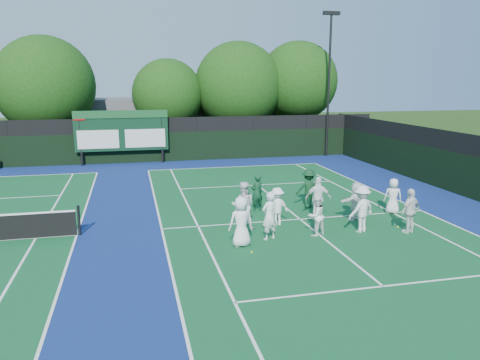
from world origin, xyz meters
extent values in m
plane|color=#1D390F|center=(0.00, 0.00, 0.00)|extent=(120.00, 120.00, 0.00)
cube|color=navy|center=(-6.00, 1.00, 0.00)|extent=(34.00, 32.00, 0.01)
cube|color=#104F26|center=(0.00, 1.00, 0.01)|extent=(10.97, 23.77, 0.00)
cube|color=white|center=(0.00, 12.88, 0.01)|extent=(10.97, 0.08, 0.00)
cube|color=white|center=(-5.49, 1.00, 0.01)|extent=(0.08, 23.77, 0.00)
cube|color=white|center=(5.49, 1.00, 0.01)|extent=(0.08, 23.77, 0.00)
cube|color=white|center=(-4.12, 1.00, 0.01)|extent=(0.08, 23.77, 0.00)
cube|color=white|center=(4.12, 1.00, 0.01)|extent=(0.08, 23.77, 0.00)
cube|color=white|center=(0.00, -5.40, 0.01)|extent=(8.23, 0.08, 0.00)
cube|color=white|center=(0.00, 7.40, 0.01)|extent=(8.23, 0.08, 0.00)
cube|color=white|center=(0.00, 1.00, 0.01)|extent=(0.08, 12.80, 0.00)
cube|color=white|center=(-8.52, 1.00, 0.01)|extent=(0.08, 23.77, 0.00)
cube|color=white|center=(-9.88, 1.00, 0.01)|extent=(0.08, 23.77, 0.00)
cube|color=black|center=(-6.00, 16.00, 1.00)|extent=(34.00, 0.08, 2.00)
cube|color=black|center=(-6.00, 16.00, 2.50)|extent=(34.00, 0.05, 1.00)
cylinder|color=black|center=(-9.60, 15.60, 1.75)|extent=(0.16, 0.16, 3.50)
cylinder|color=black|center=(-4.40, 15.60, 1.75)|extent=(0.16, 0.16, 3.50)
cube|color=black|center=(-7.00, 15.60, 2.20)|extent=(6.00, 0.15, 2.60)
cube|color=#154921|center=(-7.00, 15.50, 3.30)|extent=(6.00, 0.05, 0.50)
cube|color=silver|center=(-8.50, 15.50, 1.70)|extent=(2.60, 0.04, 1.20)
cube|color=silver|center=(-5.50, 15.50, 1.70)|extent=(2.60, 0.04, 1.20)
cube|color=#990D0C|center=(-9.60, 15.50, 3.20)|extent=(0.70, 0.04, 0.50)
cube|color=#57575C|center=(-2.00, 24.00, 2.00)|extent=(18.00, 6.00, 4.00)
cylinder|color=black|center=(7.50, 15.70, 5.00)|extent=(0.16, 0.16, 10.00)
cube|color=black|center=(7.50, 15.70, 10.00)|extent=(1.20, 0.30, 0.25)
cylinder|color=black|center=(-8.40, 1.00, 0.55)|extent=(0.10, 0.10, 1.10)
cylinder|color=black|center=(-12.09, 19.50, 1.26)|extent=(0.44, 0.44, 2.52)
sphere|color=#12380C|center=(-12.09, 19.50, 5.09)|extent=(6.86, 6.86, 6.86)
sphere|color=#12380C|center=(-11.49, 19.80, 4.40)|extent=(4.80, 4.80, 4.80)
cylinder|color=black|center=(-3.62, 19.50, 1.24)|extent=(0.44, 0.44, 2.47)
sphere|color=#12380C|center=(-3.62, 19.50, 4.43)|extent=(5.22, 5.22, 5.22)
sphere|color=#12380C|center=(-3.02, 19.80, 3.91)|extent=(3.65, 3.65, 3.65)
cylinder|color=black|center=(1.75, 19.50, 1.26)|extent=(0.44, 0.44, 2.51)
sphere|color=#12380C|center=(1.75, 19.50, 5.02)|extent=(6.69, 6.69, 6.69)
sphere|color=#12380C|center=(2.35, 19.80, 4.35)|extent=(4.68, 4.68, 4.68)
cylinder|color=black|center=(6.57, 19.50, 1.54)|extent=(0.44, 0.44, 3.07)
sphere|color=#12380C|center=(6.57, 19.50, 5.39)|extent=(6.17, 6.17, 6.17)
sphere|color=#12380C|center=(7.17, 19.80, 4.77)|extent=(4.32, 4.32, 4.32)
sphere|color=#CAEB1B|center=(-2.83, -2.16, 0.03)|extent=(0.07, 0.07, 0.07)
sphere|color=#CAEB1B|center=(3.46, 1.78, 0.03)|extent=(0.07, 0.07, 0.07)
sphere|color=#CAEB1B|center=(3.23, -0.86, 0.03)|extent=(0.07, 0.07, 0.07)
sphere|color=#CAEB1B|center=(-0.73, 4.95, 0.03)|extent=(0.07, 0.07, 0.07)
imported|color=white|center=(-3.01, -1.44, 0.85)|extent=(0.90, 0.64, 1.71)
imported|color=white|center=(-1.90, -1.01, 0.86)|extent=(0.74, 0.63, 1.71)
imported|color=white|center=(-0.15, -0.97, 0.74)|extent=(0.88, 0.79, 1.49)
imported|color=silver|center=(1.61, -0.97, 0.87)|extent=(1.28, 1.00, 1.75)
imported|color=silver|center=(3.30, -1.46, 0.83)|extent=(1.05, 0.73, 1.66)
imported|color=white|center=(-2.51, 0.33, 0.91)|extent=(1.02, 0.87, 1.82)
imported|color=white|center=(-1.14, 0.50, 0.74)|extent=(1.06, 0.75, 1.48)
imported|color=white|center=(0.68, 0.83, 0.87)|extent=(1.10, 0.69, 1.74)
imported|color=white|center=(2.12, 0.47, 0.77)|extent=(1.49, 1.00, 1.54)
imported|color=silver|center=(4.05, 0.93, 0.75)|extent=(0.85, 0.70, 1.49)
imported|color=#103C23|center=(-1.34, 2.66, 0.79)|extent=(0.67, 0.55, 1.58)
imported|color=#0E3419|center=(0.98, 2.63, 0.85)|extent=(1.18, 0.80, 1.70)
camera|label=1|loc=(-6.47, -15.94, 5.47)|focal=35.00mm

